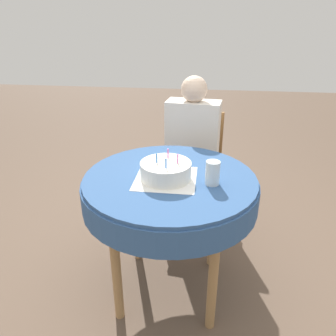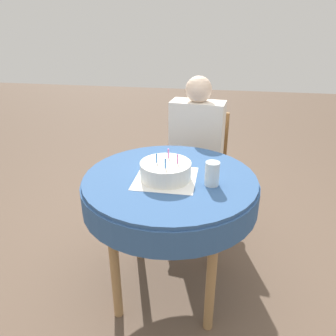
{
  "view_description": "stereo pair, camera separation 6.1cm",
  "coord_description": "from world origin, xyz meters",
  "px_view_note": "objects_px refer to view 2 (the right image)",
  "views": [
    {
      "loc": [
        0.18,
        -1.51,
        1.52
      ],
      "look_at": [
        -0.01,
        -0.01,
        0.81
      ],
      "focal_mm": 35.0,
      "sensor_mm": 36.0,
      "label": 1
    },
    {
      "loc": [
        0.24,
        -1.5,
        1.52
      ],
      "look_at": [
        -0.01,
        -0.01,
        0.81
      ],
      "focal_mm": 35.0,
      "sensor_mm": 36.0,
      "label": 2
    }
  ],
  "objects_px": {
    "person": "(196,142)",
    "birthday_cake": "(166,170)",
    "chair": "(198,164)",
    "drinking_glass": "(212,174)"
  },
  "relations": [
    {
      "from": "person",
      "to": "birthday_cake",
      "type": "height_order",
      "value": "person"
    },
    {
      "from": "person",
      "to": "birthday_cake",
      "type": "distance_m",
      "value": 0.78
    },
    {
      "from": "birthday_cake",
      "to": "drinking_glass",
      "type": "relative_size",
      "value": 2.14
    },
    {
      "from": "drinking_glass",
      "to": "chair",
      "type": "bearing_deg",
      "value": 98.58
    },
    {
      "from": "drinking_glass",
      "to": "person",
      "type": "bearing_deg",
      "value": 100.35
    },
    {
      "from": "person",
      "to": "birthday_cake",
      "type": "xyz_separation_m",
      "value": [
        -0.09,
        -0.77,
        0.12
      ]
    },
    {
      "from": "birthday_cake",
      "to": "drinking_glass",
      "type": "height_order",
      "value": "birthday_cake"
    },
    {
      "from": "chair",
      "to": "birthday_cake",
      "type": "relative_size",
      "value": 3.29
    },
    {
      "from": "chair",
      "to": "birthday_cake",
      "type": "height_order",
      "value": "birthday_cake"
    },
    {
      "from": "person",
      "to": "chair",
      "type": "bearing_deg",
      "value": 90.0
    }
  ]
}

